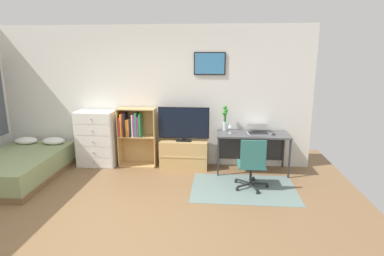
% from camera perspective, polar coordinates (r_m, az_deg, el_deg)
% --- Properties ---
extents(ground_plane, '(7.20, 7.20, 0.00)m').
position_cam_1_polar(ground_plane, '(4.39, -13.68, -16.52)').
color(ground_plane, brown).
extents(wall_back_with_posters, '(6.12, 0.09, 2.70)m').
position_cam_1_polar(wall_back_with_posters, '(6.22, -7.17, 5.73)').
color(wall_back_with_posters, silver).
rests_on(wall_back_with_posters, ground_plane).
extents(area_rug, '(1.70, 1.20, 0.01)m').
position_cam_1_polar(area_rug, '(5.33, 9.32, -10.73)').
color(area_rug, slate).
rests_on(area_rug, ground_plane).
extents(bed, '(1.34, 2.04, 0.56)m').
position_cam_1_polar(bed, '(6.38, -28.73, -6.09)').
color(bed, brown).
rests_on(bed, ground_plane).
extents(dresser, '(0.74, 0.46, 1.09)m').
position_cam_1_polar(dresser, '(6.43, -16.84, -1.84)').
color(dresser, white).
rests_on(dresser, ground_plane).
extents(bookshelf, '(0.73, 0.30, 1.15)m').
position_cam_1_polar(bookshelf, '(6.22, -10.42, -0.58)').
color(bookshelf, tan).
rests_on(bookshelf, ground_plane).
extents(tv_stand, '(0.91, 0.41, 0.54)m').
position_cam_1_polar(tv_stand, '(6.10, -1.46, -4.76)').
color(tv_stand, tan).
rests_on(tv_stand, ground_plane).
extents(television, '(0.96, 0.16, 0.65)m').
position_cam_1_polar(television, '(5.92, -1.52, 0.71)').
color(television, black).
rests_on(television, tv_stand).
extents(desk, '(1.31, 0.60, 0.74)m').
position_cam_1_polar(desk, '(5.98, 10.86, -2.01)').
color(desk, '#4C4C4F').
rests_on(desk, ground_plane).
extents(office_chair, '(0.56, 0.58, 0.86)m').
position_cam_1_polar(office_chair, '(5.16, 10.82, -6.21)').
color(office_chair, '#232326').
rests_on(office_chair, ground_plane).
extents(laptop, '(0.42, 0.45, 0.17)m').
position_cam_1_polar(laptop, '(5.93, 11.80, -0.21)').
color(laptop, '#B7B7BC').
rests_on(laptop, desk).
extents(computer_mouse, '(0.06, 0.10, 0.03)m').
position_cam_1_polar(computer_mouse, '(5.85, 14.57, -1.04)').
color(computer_mouse, '#262628').
rests_on(computer_mouse, desk).
extents(bamboo_vase, '(0.11, 0.09, 0.48)m').
position_cam_1_polar(bamboo_vase, '(5.98, 6.01, 1.87)').
color(bamboo_vase, silver).
rests_on(bamboo_vase, desk).
extents(wine_glass, '(0.07, 0.07, 0.18)m').
position_cam_1_polar(wine_glass, '(5.78, 6.92, 0.33)').
color(wine_glass, silver).
rests_on(wine_glass, desk).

